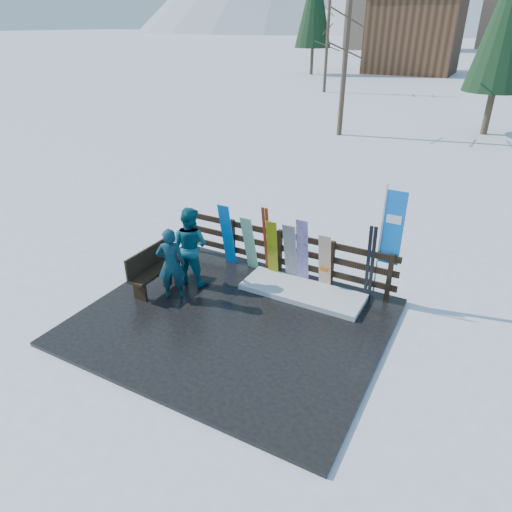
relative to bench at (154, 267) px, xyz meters
The scene contains 16 objects.
ground 2.33m from the bench, ahead, with size 700.00×700.00×0.00m, color white.
deck 2.32m from the bench, ahead, with size 6.00×5.00×0.08m, color black.
fence 2.94m from the bench, 40.35° to the left, with size 5.60×0.10×1.15m.
snow_patch 3.40m from the bench, 22.70° to the left, with size 2.74×1.00×0.12m, color white.
bench is the anchor object (origin of this frame).
snowboard_0 1.94m from the bench, 61.20° to the left, with size 0.30×0.03×1.67m, color blue.
snowboard_1 2.29m from the bench, 47.45° to the left, with size 0.28×0.03×1.51m, color white.
snowboard_2 2.74m from the bench, 37.95° to the left, with size 0.26×0.03×1.47m, color #E2EF04.
snowboard_3 3.38m from the bench, 30.00° to the left, with size 0.27×0.03×1.68m, color silver.
snowboard_4 3.12m from the bench, 32.73° to the left, with size 0.30×0.03×1.52m, color black.
snowboard_5 3.84m from the bench, 25.96° to the left, with size 0.28×0.03×1.43m, color white.
ski_pair_a 2.66m from the bench, 41.59° to the left, with size 0.16×0.30×1.76m.
ski_pair_b 4.78m from the bench, 21.56° to the left, with size 0.17×0.20×1.79m.
rental_flag 5.20m from the bench, 22.55° to the left, with size 0.45×0.04×2.60m.
person_front 0.74m from the bench, 14.50° to the right, with size 0.60×0.39×1.65m, color #11494E.
person_back 0.95m from the bench, 45.03° to the left, with size 0.90×0.70×1.84m, color #125B6E.
Camera 1 is at (4.13, -6.57, 5.51)m, focal length 32.00 mm.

